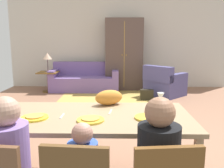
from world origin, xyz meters
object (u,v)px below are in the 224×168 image
object	(u,v)px
dining_table	(93,121)
handbag	(147,95)
wine_glass	(161,98)
couch	(85,80)
table_lamp	(47,57)
plate_near_woman	(148,118)
cat	(109,97)
plate_near_child	(91,120)
side_table	(48,79)
armchair	(164,84)
armoire	(124,54)
plate_near_man	(35,118)

from	to	relation	value
dining_table	handbag	xyz separation A→B (m)	(0.99, 3.68, -0.56)
dining_table	wine_glass	world-z (taller)	wine_glass
wine_glass	couch	distance (m)	4.89
table_lamp	plate_near_woman	bearing A→B (deg)	-64.27
cat	couch	xyz separation A→B (m)	(-0.85, 4.45, -0.54)
plate_near_child	cat	distance (m)	0.59
side_table	handbag	bearing A→B (deg)	-18.34
handbag	couch	bearing A→B (deg)	145.60
plate_near_woman	wine_glass	size ratio (longest dim) A/B	1.34
dining_table	armchair	world-z (taller)	armchair
cat	couch	bearing A→B (deg)	78.81
cat	handbag	size ratio (longest dim) A/B	1.00
plate_near_woman	handbag	world-z (taller)	plate_near_woman
plate_near_child	cat	world-z (taller)	cat
plate_near_woman	table_lamp	world-z (taller)	table_lamp
cat	armchair	xyz separation A→B (m)	(1.35, 3.75, -0.53)
table_lamp	plate_near_child	bearing A→B (deg)	-70.09
wine_glass	side_table	xyz separation A→B (m)	(-2.42, 4.40, -0.52)
armchair	side_table	world-z (taller)	armchair
plate_near_child	plate_near_woman	xyz separation A→B (m)	(0.53, 0.08, 0.00)
couch	handbag	world-z (taller)	couch
cat	armoire	xyz separation A→B (m)	(0.30, 4.67, 0.20)
plate_near_woman	side_table	xyz separation A→B (m)	(-2.25, 4.68, -0.39)
wine_glass	armchair	xyz separation A→B (m)	(0.81, 3.96, -0.57)
armchair	armoire	xyz separation A→B (m)	(-1.05, 0.92, 0.73)
dining_table	plate_near_man	distance (m)	0.55
armoire	table_lamp	world-z (taller)	armoire
cat	wine_glass	bearing A→B (deg)	-42.53
plate_near_woman	armoire	bearing A→B (deg)	90.86
side_table	dining_table	bearing A→B (deg)	-69.37
armoire	wine_glass	bearing A→B (deg)	-87.17
dining_table	armoire	distance (m)	5.09
plate_near_child	couch	bearing A→B (deg)	97.95
cat	table_lamp	xyz separation A→B (m)	(-1.87, 4.19, 0.16)
plate_near_man	table_lamp	size ratio (longest dim) A/B	0.46
couch	side_table	world-z (taller)	couch
handbag	armoire	bearing A→B (deg)	111.33
handbag	plate_near_child	bearing A→B (deg)	-104.43
dining_table	side_table	bearing A→B (deg)	110.63
armoire	plate_near_man	bearing A→B (deg)	-100.75
table_lamp	handbag	xyz separation A→B (m)	(2.71, -0.90, -0.88)
plate_near_man	cat	bearing A→B (deg)	36.53
cat	side_table	bearing A→B (deg)	92.07
dining_table	couch	bearing A→B (deg)	98.24
side_table	table_lamp	distance (m)	0.63
dining_table	plate_near_woman	size ratio (longest dim) A/B	7.71
plate_near_man	armoire	xyz separation A→B (m)	(0.98, 5.18, 0.28)
plate_near_child	couch	size ratio (longest dim) A/B	0.13
dining_table	handbag	world-z (taller)	dining_table
armchair	wine_glass	bearing A→B (deg)	-101.56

